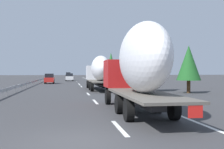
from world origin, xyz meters
TOP-DOWN VIEW (x-y plane):
  - ground_plane at (40.00, 0.00)m, footprint 260.00×260.00m
  - lane_stripe_0 at (2.00, -1.80)m, footprint 3.20×0.20m
  - lane_stripe_1 at (11.91, -1.80)m, footprint 3.20×0.20m
  - lane_stripe_2 at (19.34, -1.80)m, footprint 3.20×0.20m
  - lane_stripe_3 at (33.43, -1.80)m, footprint 3.20×0.20m
  - lane_stripe_4 at (39.53, -1.80)m, footprint 3.20×0.20m
  - lane_stripe_5 at (43.15, -1.80)m, footprint 3.20×0.20m
  - lane_stripe_6 at (56.75, -1.80)m, footprint 3.20×0.20m
  - edge_line_right at (45.00, -5.50)m, footprint 110.00×0.20m
  - truck_lead at (25.04, -3.60)m, footprint 12.49×2.55m
  - truck_trailing at (5.87, -3.60)m, footprint 12.14×2.55m
  - car_white_van at (58.95, -0.17)m, footprint 4.28×1.84m
  - car_black_suv at (93.38, 0.04)m, footprint 4.32×1.82m
  - car_red_compact at (44.74, 3.67)m, footprint 4.23×1.75m
  - road_sign at (38.94, -6.70)m, footprint 0.10×0.90m
  - tree_0 at (22.36, -9.72)m, footprint 3.23×3.23m
  - tree_1 at (68.40, -10.45)m, footprint 3.46×3.46m
  - tree_2 at (18.86, -12.49)m, footprint 2.57×2.57m
  - tree_3 at (65.76, -11.44)m, footprint 2.75×2.75m
  - tree_4 at (86.55, -11.92)m, footprint 2.40×2.40m
  - tree_5 at (49.05, -12.44)m, footprint 2.57×2.57m
  - guardrail_median at (43.00, 6.00)m, footprint 94.00×0.10m

SIDE VIEW (x-z plane):
  - ground_plane at x=40.00m, z-range 0.00..0.00m
  - lane_stripe_0 at x=2.00m, z-range 0.00..0.01m
  - lane_stripe_1 at x=11.91m, z-range 0.00..0.01m
  - lane_stripe_2 at x=19.34m, z-range 0.00..0.01m
  - lane_stripe_3 at x=33.43m, z-range 0.00..0.01m
  - lane_stripe_4 at x=39.53m, z-range 0.00..0.01m
  - lane_stripe_5 at x=43.15m, z-range 0.00..0.01m
  - lane_stripe_6 at x=56.75m, z-range 0.00..0.01m
  - edge_line_right at x=45.00m, z-range 0.00..0.01m
  - guardrail_median at x=43.00m, z-range 0.20..0.96m
  - car_white_van at x=58.95m, z-range 0.01..1.86m
  - car_red_compact at x=44.74m, z-range 0.00..1.90m
  - car_black_suv at x=93.38m, z-range -0.01..1.97m
  - road_sign at x=38.94m, z-range 0.64..4.01m
  - truck_lead at x=25.04m, z-range 0.28..4.45m
  - truck_trailing at x=5.87m, z-range 0.25..5.10m
  - tree_5 at x=49.05m, z-range 0.61..5.46m
  - tree_2 at x=18.86m, z-range 0.66..5.75m
  - tree_4 at x=86.55m, z-range 0.67..6.13m
  - tree_1 at x=68.40m, z-range 0.76..6.56m
  - tree_0 at x=22.36m, z-range 0.85..6.80m
  - tree_3 at x=65.76m, z-range 0.91..8.40m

